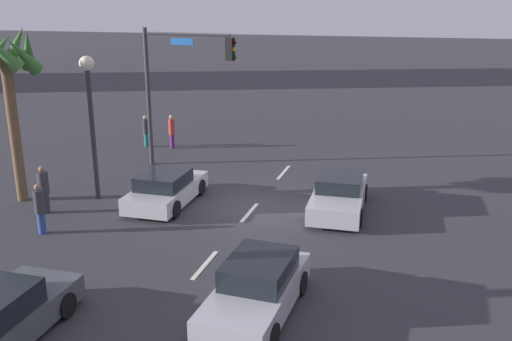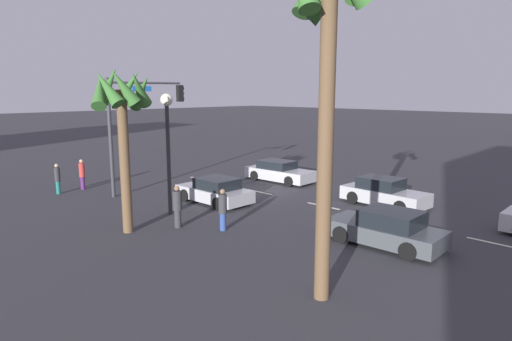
# 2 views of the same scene
# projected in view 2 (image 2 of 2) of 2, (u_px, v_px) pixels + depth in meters

# --- Properties ---
(ground_plane) EXTENTS (220.00, 220.00, 0.00)m
(ground_plane) POSITION_uv_depth(u_px,v_px,m) (254.00, 191.00, 25.38)
(ground_plane) COLOR #333338
(lane_stripe_1) EXTENTS (2.23, 0.14, 0.01)m
(lane_stripe_1) POSITION_uv_depth(u_px,v_px,m) (498.00, 244.00, 16.50)
(lane_stripe_1) COLOR silver
(lane_stripe_1) RESTS_ON ground_plane
(lane_stripe_2) EXTENTS (1.93, 0.14, 0.01)m
(lane_stripe_2) POSITION_uv_depth(u_px,v_px,m) (324.00, 206.00, 21.99)
(lane_stripe_2) COLOR silver
(lane_stripe_2) RESTS_ON ground_plane
(lane_stripe_3) EXTENTS (1.98, 0.14, 0.01)m
(lane_stripe_3) POSITION_uv_depth(u_px,v_px,m) (260.00, 192.00, 25.05)
(lane_stripe_3) COLOR silver
(lane_stripe_3) RESTS_ON ground_plane
(lane_stripe_4) EXTENTS (2.21, 0.14, 0.01)m
(lane_stripe_4) POSITION_uv_depth(u_px,v_px,m) (201.00, 179.00, 28.69)
(lane_stripe_4) COLOR silver
(lane_stripe_4) RESTS_ON ground_plane
(car_0) EXTENTS (4.56, 2.08, 1.31)m
(car_0) POSITION_uv_depth(u_px,v_px,m) (279.00, 172.00, 27.99)
(car_0) COLOR #B7B7BC
(car_0) RESTS_ON ground_plane
(car_2) EXTENTS (4.29, 1.97, 1.40)m
(car_2) POSITION_uv_depth(u_px,v_px,m) (384.00, 193.00, 22.02)
(car_2) COLOR #B7B7BC
(car_2) RESTS_ON ground_plane
(car_3) EXTENTS (4.29, 2.04, 1.37)m
(car_3) POSITION_uv_depth(u_px,v_px,m) (386.00, 229.00, 16.28)
(car_3) COLOR #474C51
(car_3) RESTS_ON ground_plane
(car_4) EXTENTS (4.16, 2.03, 1.31)m
(car_4) POSITION_uv_depth(u_px,v_px,m) (215.00, 191.00, 22.60)
(car_4) COLOR #B7B7BC
(car_4) RESTS_ON ground_plane
(traffic_signal) EXTENTS (0.77, 4.59, 6.35)m
(traffic_signal) POSITION_uv_depth(u_px,v_px,m) (136.00, 117.00, 24.06)
(traffic_signal) COLOR #38383D
(traffic_signal) RESTS_ON ground_plane
(streetlamp) EXTENTS (0.56, 0.56, 5.55)m
(streetlamp) POSITION_uv_depth(u_px,v_px,m) (168.00, 130.00, 19.86)
(streetlamp) COLOR #2D2D33
(streetlamp) RESTS_ON ground_plane
(pedestrian_0) EXTENTS (0.48, 0.48, 1.74)m
(pedestrian_0) POSITION_uv_depth(u_px,v_px,m) (223.00, 209.00, 18.00)
(pedestrian_0) COLOR #2D478C
(pedestrian_0) RESTS_ON ground_plane
(pedestrian_1) EXTENTS (0.33, 0.33, 1.77)m
(pedestrian_1) POSITION_uv_depth(u_px,v_px,m) (82.00, 173.00, 25.58)
(pedestrian_1) COLOR #59266B
(pedestrian_1) RESTS_ON ground_plane
(pedestrian_2) EXTENTS (0.52, 0.52, 1.79)m
(pedestrian_2) POSITION_uv_depth(u_px,v_px,m) (177.00, 206.00, 18.38)
(pedestrian_2) COLOR #333338
(pedestrian_2) RESTS_ON ground_plane
(pedestrian_3) EXTENTS (0.43, 0.43, 1.70)m
(pedestrian_3) POSITION_uv_depth(u_px,v_px,m) (57.00, 178.00, 24.48)
(pedestrian_3) COLOR #1E7266
(pedestrian_3) RESTS_ON ground_plane
(palm_tree_0) EXTENTS (2.49, 2.57, 6.70)m
(palm_tree_0) POSITION_uv_depth(u_px,v_px,m) (122.00, 105.00, 17.08)
(palm_tree_0) COLOR brown
(palm_tree_0) RESTS_ON ground_plane
(palm_tree_1) EXTENTS (2.65, 2.65, 9.10)m
(palm_tree_1) POSITION_uv_depth(u_px,v_px,m) (329.00, 50.00, 11.08)
(palm_tree_1) COLOR brown
(palm_tree_1) RESTS_ON ground_plane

